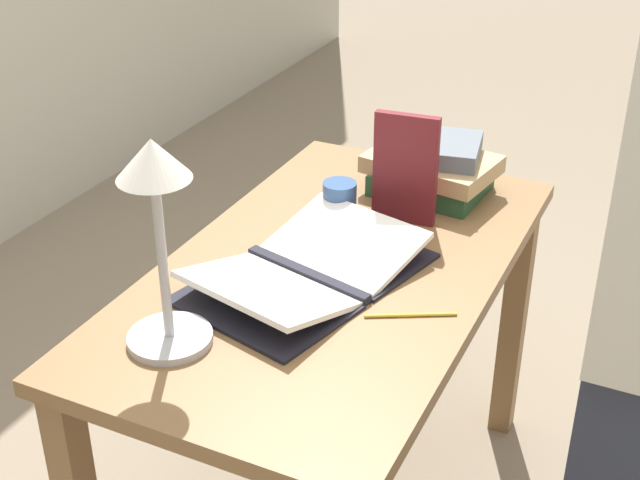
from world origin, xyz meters
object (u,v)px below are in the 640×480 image
book_standing_upright (405,169)px  coffee_mug (340,201)px  pencil (411,315)px  book_stack_tall (432,167)px  reading_lamp (158,211)px  open_book (307,270)px

book_standing_upright → coffee_mug: book_standing_upright is taller
pencil → coffee_mug: bearing=43.2°
coffee_mug → book_standing_upright: bearing=-66.2°
book_stack_tall → pencil: size_ratio=2.01×
coffee_mug → pencil: (-0.31, -0.29, -0.04)m
reading_lamp → book_standing_upright: bearing=-18.5°
book_stack_tall → reading_lamp: bearing=164.9°
reading_lamp → coffee_mug: bearing=-7.8°
open_book → book_standing_upright: (0.33, -0.08, 0.11)m
open_book → coffee_mug: coffee_mug is taller
open_book → pencil: bearing=-85.0°
reading_lamp → pencil: 0.53m
coffee_mug → reading_lamp: bearing=172.2°
book_stack_tall → book_standing_upright: size_ratio=1.25×
open_book → book_standing_upright: 0.36m
pencil → book_stack_tall: bearing=15.6°
reading_lamp → book_stack_tall: bearing=-15.1°
open_book → book_standing_upright: size_ratio=2.18×
reading_lamp → coffee_mug: 0.63m
book_standing_upright → open_book: bearing=160.3°
coffee_mug → open_book: bearing=-169.5°
book_standing_upright → pencil: size_ratio=1.61×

